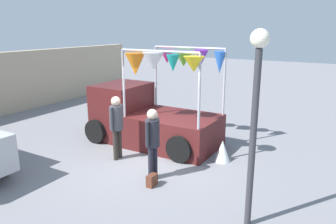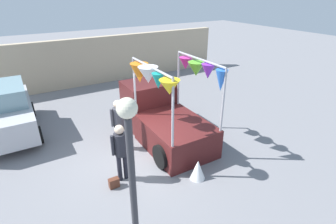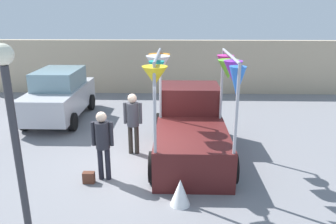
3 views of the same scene
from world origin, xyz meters
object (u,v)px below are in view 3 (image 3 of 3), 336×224
at_px(handbag, 89,178).
at_px(folded_kite_bundle_white, 180,192).
at_px(vendor_truck, 190,123).
at_px(person_vendor, 133,118).
at_px(person_customer, 103,139).
at_px(parked_car, 60,95).
at_px(street_lamp, 13,124).

distance_m(handbag, folded_kite_bundle_white, 2.38).
distance_m(vendor_truck, folded_kite_bundle_white, 2.78).
bearing_deg(handbag, person_vendor, 63.06).
distance_m(vendor_truck, handbag, 3.20).
xyz_separation_m(vendor_truck, person_customer, (-2.16, -1.63, 0.15)).
xyz_separation_m(parked_car, person_vendor, (3.18, -3.09, 0.15)).
bearing_deg(handbag, street_lamp, -98.93).
xyz_separation_m(parked_car, handbag, (2.30, -4.82, -0.80)).
xyz_separation_m(vendor_truck, handbag, (-2.51, -1.83, -0.78)).
relative_size(parked_car, folded_kite_bundle_white, 6.67).
bearing_deg(folded_kite_bundle_white, parked_car, 128.42).
bearing_deg(person_customer, parked_car, 119.85).
bearing_deg(person_vendor, vendor_truck, 3.32).
bearing_deg(person_customer, street_lamp, -105.62).
bearing_deg(person_vendor, folded_kite_bundle_white, -62.92).
height_order(vendor_truck, person_vendor, vendor_truck).
xyz_separation_m(person_vendor, handbag, (-0.88, -1.73, -0.95)).
xyz_separation_m(handbag, folded_kite_bundle_white, (2.21, -0.87, 0.16)).
distance_m(vendor_truck, person_vendor, 1.64).
bearing_deg(folded_kite_bundle_white, handbag, 158.56).
xyz_separation_m(parked_car, folded_kite_bundle_white, (4.51, -5.69, -0.64)).
height_order(person_customer, folded_kite_bundle_white, person_customer).
distance_m(parked_car, handbag, 5.40).
xyz_separation_m(vendor_truck, folded_kite_bundle_white, (-0.30, -2.69, -0.62)).
distance_m(vendor_truck, person_customer, 2.71).
distance_m(person_customer, person_vendor, 1.62).
height_order(parked_car, folded_kite_bundle_white, parked_car).
height_order(person_vendor, street_lamp, street_lamp).
bearing_deg(parked_car, vendor_truck, -31.88).
bearing_deg(handbag, folded_kite_bundle_white, -21.44).
height_order(vendor_truck, folded_kite_bundle_white, vendor_truck).
relative_size(person_vendor, street_lamp, 0.50).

